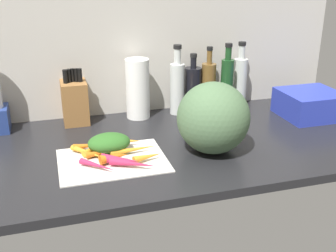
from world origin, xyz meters
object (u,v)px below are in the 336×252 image
Objects in this scene: carrot_4 at (97,146)px; dish_rack at (310,104)px; carrot_2 at (134,149)px; carrot_8 at (114,157)px; bottle_4 at (240,80)px; carrot_0 at (124,141)px; carrot_10 at (90,153)px; cutting_board at (112,160)px; carrot_7 at (102,153)px; carrot_5 at (98,166)px; bottle_1 at (193,88)px; bottle_2 at (208,86)px; carrot_9 at (90,145)px; winter_squash at (213,118)px; paper_towel_roll at (138,89)px; bottle_0 at (177,86)px; bottle_3 at (227,83)px; carrot_3 at (133,164)px; knife_block at (75,101)px; carrot_6 at (120,160)px; carrot_1 at (148,157)px.

carrot_4 is 94.89cm from dish_rack.
carrot_8 reaches higher than carrot_2.
bottle_4 is (66.63, 44.36, 9.84)cm from carrot_8.
carrot_10 is (-13.22, -6.26, -0.49)cm from carrot_0.
cutting_board is 4.94cm from carrot_7.
carrot_5 is 0.53× the size of bottle_1.
carrot_9 is at bearing -152.25° from bottle_2.
carrot_0 is 84.72cm from dish_rack.
dish_rack is (39.38, -20.98, -5.79)cm from bottle_2.
winter_squash is at bearing -15.83° from carrot_4.
bottle_2 reaches higher than paper_towel_roll.
carrot_8 is at bearing -80.23° from cutting_board.
carrot_4 is 0.47× the size of bottle_0.
carrot_10 is 0.54× the size of bottle_3.
carrot_3 is 17.99cm from carrot_10.
winter_squash is at bearing 5.08° from carrot_5.
bottle_0 is (35.74, 40.02, 12.12)cm from cutting_board.
carrot_3 is at bearing -127.41° from bottle_1.
carrot_3 is 0.62× the size of paper_towel_roll.
bottle_1 is at bearing 0.79° from knife_block.
bottle_3 is at bearing 40.98° from carrot_3.
knife_block is at bearing 94.16° from carrot_9.
bottle_0 is at bearing 57.85° from carrot_3.
knife_block is (-1.50, 36.55, 7.40)cm from carrot_10.
carrot_6 is 80.92cm from bottle_4.
carrot_1 is at bearing -174.77° from winter_squash.
bottle_0 is at bearing 44.42° from carrot_0.
knife_block is (-44.24, 43.22, -3.46)cm from winter_squash.
carrot_9 is at bearing -145.27° from bottle_0.
bottle_2 reaches higher than carrot_10.
carrot_4 is 78.92cm from bottle_4.
carrot_0 is 1.18× the size of carrot_1.
carrot_4 is 0.62× the size of knife_block.
cutting_board is at bearing 111.68° from carrot_6.
bottle_1 reaches higher than carrot_7.
carrot_3 reaches higher than cutting_board.
bottle_3 is (67.09, -3.36, 3.59)cm from knife_block.
carrot_10 is at bearing 165.50° from carrot_7.
cutting_board is 1.47× the size of dish_rack.
carrot_1 is 0.72× the size of carrot_4.
winter_squash is 59.31cm from dish_rack.
carrot_9 reaches higher than carrot_7.
bottle_1 reaches higher than carrot_2.
carrot_1 is 46.10cm from paper_towel_roll.
bottle_4 reaches higher than cutting_board.
carrot_10 is at bearing 173.66° from carrot_2.
carrot_10 is 0.55× the size of bottle_4.
paper_towel_roll is at bearing 176.81° from bottle_3.
carrot_5 is 73.91cm from bottle_2.
carrot_8 is 92.63cm from dish_rack.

